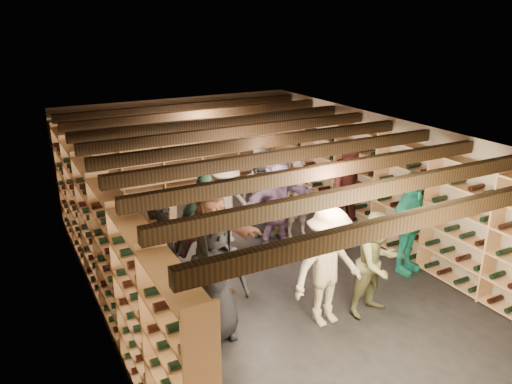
{
  "coord_description": "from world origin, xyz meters",
  "views": [
    {
      "loc": [
        -3.71,
        -6.78,
        4.18
      ],
      "look_at": [
        0.02,
        0.2,
        1.35
      ],
      "focal_mm": 35.0,
      "sensor_mm": 36.0,
      "label": 1
    }
  ],
  "objects": [
    {
      "name": "person_5",
      "position": [
        -1.05,
        -0.37,
        0.87
      ],
      "size": [
        1.66,
        0.7,
        1.73
      ],
      "primitive_type": "imported",
      "rotation": [
        0.0,
        0.0,
        0.12
      ],
      "color": "brown",
      "rests_on": "ground"
    },
    {
      "name": "ceiling_joists",
      "position": [
        0.0,
        0.0,
        2.26
      ],
      "size": [
        5.4,
        7.12,
        0.18
      ],
      "color": "black",
      "rests_on": "ground"
    },
    {
      "name": "person_7",
      "position": [
        1.3,
        0.86,
        0.79
      ],
      "size": [
        0.65,
        0.51,
        1.59
      ],
      "primitive_type": "imported",
      "rotation": [
        0.0,
        0.0,
        -0.24
      ],
      "color": "gray",
      "rests_on": "ground"
    },
    {
      "name": "wine_rack_right",
      "position": [
        2.57,
        0.0,
        1.08
      ],
      "size": [
        0.32,
        7.5,
        2.15
      ],
      "color": "tan",
      "rests_on": "ground"
    },
    {
      "name": "wine_rack_left",
      "position": [
        -2.57,
        0.0,
        1.08
      ],
      "size": [
        0.32,
        7.5,
        2.15
      ],
      "color": "tan",
      "rests_on": "ground"
    },
    {
      "name": "person_6",
      "position": [
        -1.23,
        -0.89,
        0.79
      ],
      "size": [
        0.9,
        0.73,
        1.58
      ],
      "primitive_type": "imported",
      "rotation": [
        0.0,
        0.0,
        0.33
      ],
      "color": "#1B2943",
      "rests_on": "ground"
    },
    {
      "name": "crate_stack_left",
      "position": [
        -1.11,
        1.96,
        0.34
      ],
      "size": [
        0.59,
        0.51,
        0.68
      ],
      "rotation": [
        0.0,
        0.0,
        0.43
      ],
      "color": "tan",
      "rests_on": "ground"
    },
    {
      "name": "crate_loose",
      "position": [
        0.93,
        1.3,
        0.09
      ],
      "size": [
        0.57,
        0.45,
        0.17
      ],
      "primitive_type": "cube",
      "rotation": [
        0.0,
        0.0,
        -0.27
      ],
      "color": "tan",
      "rests_on": "ground"
    },
    {
      "name": "person_11",
      "position": [
        0.75,
        0.75,
        0.88
      ],
      "size": [
        1.69,
        0.74,
        1.76
      ],
      "primitive_type": "imported",
      "rotation": [
        0.0,
        0.0,
        0.14
      ],
      "color": "slate",
      "rests_on": "ground"
    },
    {
      "name": "person_0",
      "position": [
        -1.45,
        -1.4,
        0.9
      ],
      "size": [
        0.93,
        0.64,
        1.81
      ],
      "primitive_type": "imported",
      "rotation": [
        0.0,
        0.0,
        -0.08
      ],
      "color": "black",
      "rests_on": "ground"
    },
    {
      "name": "wine_rack_back",
      "position": [
        0.0,
        3.83,
        1.07
      ],
      "size": [
        4.7,
        0.3,
        2.15
      ],
      "color": "tan",
      "rests_on": "ground"
    },
    {
      "name": "person_12",
      "position": [
        0.74,
        1.3,
        0.88
      ],
      "size": [
        1.0,
        0.8,
        1.77
      ],
      "primitive_type": "imported",
      "rotation": [
        0.0,
        0.0,
        -0.32
      ],
      "color": "#37383D",
      "rests_on": "ground"
    },
    {
      "name": "crate_stack_right",
      "position": [
        0.58,
        1.83,
        0.17
      ],
      "size": [
        0.57,
        0.44,
        0.34
      ],
      "rotation": [
        0.0,
        0.0,
        -0.25
      ],
      "color": "tan",
      "rests_on": "ground"
    },
    {
      "name": "ceiling",
      "position": [
        0.0,
        0.0,
        2.4
      ],
      "size": [
        5.5,
        8.0,
        0.01
      ],
      "primitive_type": "cube",
      "color": "beige",
      "rests_on": "walls"
    },
    {
      "name": "person_3",
      "position": [
        0.06,
        -1.84,
        0.87
      ],
      "size": [
        1.15,
        0.69,
        1.75
      ],
      "primitive_type": "imported",
      "rotation": [
        0.0,
        0.0,
        0.04
      ],
      "color": "#C2B096",
      "rests_on": "ground"
    },
    {
      "name": "person_2",
      "position": [
        0.85,
        -1.95,
        0.79
      ],
      "size": [
        0.84,
        0.69,
        1.59
      ],
      "primitive_type": "imported",
      "rotation": [
        0.0,
        0.0,
        0.12
      ],
      "color": "brown",
      "rests_on": "ground"
    },
    {
      "name": "person_1",
      "position": [
        -1.9,
        -0.72,
        0.94
      ],
      "size": [
        0.78,
        0.62,
        1.89
      ],
      "primitive_type": "imported",
      "rotation": [
        0.0,
        0.0,
        0.27
      ],
      "color": "black",
      "rests_on": "ground"
    },
    {
      "name": "person_8",
      "position": [
        2.18,
        0.37,
        0.93
      ],
      "size": [
        1.09,
        0.97,
        1.85
      ],
      "primitive_type": "imported",
      "rotation": [
        0.0,
        0.0,
        -0.36
      ],
      "color": "#481A1A",
      "rests_on": "ground"
    },
    {
      "name": "person_4",
      "position": [
        2.15,
        -1.23,
        0.9
      ],
      "size": [
        1.13,
        0.69,
        1.79
      ],
      "primitive_type": "imported",
      "rotation": [
        0.0,
        0.0,
        0.26
      ],
      "color": "#1C8876",
      "rests_on": "ground"
    },
    {
      "name": "person_10",
      "position": [
        -0.85,
        0.4,
        0.87
      ],
      "size": [
        1.08,
        0.57,
        1.75
      ],
      "primitive_type": "imported",
      "rotation": [
        0.0,
        0.0,
        0.15
      ],
      "color": "#2B5341",
      "rests_on": "ground"
    },
    {
      "name": "ground",
      "position": [
        0.0,
        0.0,
        0.0
      ],
      "size": [
        8.0,
        8.0,
        0.0
      ],
      "primitive_type": "plane",
      "color": "black",
      "rests_on": "ground"
    },
    {
      "name": "walls",
      "position": [
        0.0,
        0.0,
        1.2
      ],
      "size": [
        5.52,
        8.02,
        2.4
      ],
      "color": "tan",
      "rests_on": "ground"
    },
    {
      "name": "person_9",
      "position": [
        -0.06,
        1.3,
        0.8
      ],
      "size": [
        1.06,
        0.65,
        1.6
      ],
      "primitive_type": "imported",
      "rotation": [
        0.0,
        0.0,
        -0.06
      ],
      "color": "#B7B3A8",
      "rests_on": "ground"
    }
  ]
}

